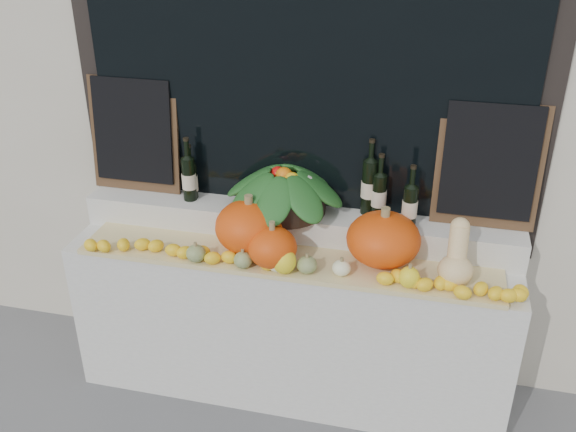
{
  "coord_description": "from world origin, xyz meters",
  "views": [
    {
      "loc": [
        0.64,
        -1.23,
        2.57
      ],
      "look_at": [
        0.0,
        1.45,
        1.12
      ],
      "focal_mm": 40.0,
      "sensor_mm": 36.0,
      "label": 1
    }
  ],
  "objects": [
    {
      "name": "display_sill",
      "position": [
        0.0,
        1.52,
        0.44
      ],
      "size": [
        2.3,
        0.55,
        0.88
      ],
      "primitive_type": "cube",
      "color": "silver",
      "rests_on": "ground"
    },
    {
      "name": "rear_tier",
      "position": [
        0.0,
        1.68,
        0.96
      ],
      "size": [
        2.3,
        0.25,
        0.16
      ],
      "primitive_type": "cube",
      "color": "silver",
      "rests_on": "display_sill"
    },
    {
      "name": "straw_bedding",
      "position": [
        0.0,
        1.4,
        0.89
      ],
      "size": [
        2.1,
        0.32,
        0.02
      ],
      "primitive_type": "cube",
      "color": "tan",
      "rests_on": "display_sill"
    },
    {
      "name": "pumpkin_left",
      "position": [
        -0.2,
        1.45,
        1.04
      ],
      "size": [
        0.38,
        0.38,
        0.27
      ],
      "primitive_type": "ellipsoid",
      "rotation": [
        0.0,
        0.0,
        -0.1
      ],
      "color": "#EA4C0C",
      "rests_on": "straw_bedding"
    },
    {
      "name": "pumpkin_right",
      "position": [
        0.46,
        1.48,
        1.03
      ],
      "size": [
        0.41,
        0.41,
        0.26
      ],
      "primitive_type": "ellipsoid",
      "rotation": [
        0.0,
        0.0,
        -0.17
      ],
      "color": "#EA4C0C",
      "rests_on": "straw_bedding"
    },
    {
      "name": "pumpkin_center",
      "position": [
        -0.05,
        1.33,
        1.0
      ],
      "size": [
        0.25,
        0.25,
        0.2
      ],
      "primitive_type": "ellipsoid",
      "rotation": [
        0.0,
        0.0,
        -0.03
      ],
      "color": "#EA4C0C",
      "rests_on": "straw_bedding"
    },
    {
      "name": "butternut_squash",
      "position": [
        0.81,
        1.39,
        1.02
      ],
      "size": [
        0.16,
        0.22,
        0.3
      ],
      "color": "#F1CC8E",
      "rests_on": "straw_bedding"
    },
    {
      "name": "decorative_gourds",
      "position": [
        0.07,
        1.29,
        0.95
      ],
      "size": [
        1.13,
        0.15,
        0.15
      ],
      "color": "#355D1C",
      "rests_on": "straw_bedding"
    },
    {
      "name": "lemon_heap",
      "position": [
        0.0,
        1.29,
        0.94
      ],
      "size": [
        2.2,
        0.16,
        0.06
      ],
      "primitive_type": null,
      "color": "yellow",
      "rests_on": "straw_bedding"
    },
    {
      "name": "produce_bowl",
      "position": [
        -0.07,
        1.66,
        1.16
      ],
      "size": [
        0.66,
        0.66,
        0.25
      ],
      "color": "black",
      "rests_on": "rear_tier"
    },
    {
      "name": "wine_bottle_far_left",
      "position": [
        -0.59,
        1.67,
        1.16
      ],
      "size": [
        0.08,
        0.08,
        0.35
      ],
      "color": "black",
      "rests_on": "rear_tier"
    },
    {
      "name": "wine_bottle_near_left",
      "position": [
        -0.59,
        1.69,
        1.14
      ],
      "size": [
        0.08,
        0.08,
        0.31
      ],
      "color": "black",
      "rests_on": "rear_tier"
    },
    {
      "name": "wine_bottle_tall",
      "position": [
        0.36,
        1.73,
        1.19
      ],
      "size": [
        0.08,
        0.08,
        0.4
      ],
      "color": "black",
      "rests_on": "rear_tier"
    },
    {
      "name": "wine_bottle_near_right",
      "position": [
        0.41,
        1.71,
        1.16
      ],
      "size": [
        0.08,
        0.08,
        0.34
      ],
      "color": "black",
      "rests_on": "rear_tier"
    },
    {
      "name": "wine_bottle_far_right",
      "position": [
        0.57,
        1.64,
        1.15
      ],
      "size": [
        0.08,
        0.08,
        0.32
      ],
      "color": "black",
      "rests_on": "rear_tier"
    },
    {
      "name": "chalkboard_left",
      "position": [
        -0.92,
        1.74,
        1.36
      ],
      "size": [
        0.5,
        0.09,
        0.62
      ],
      "rotation": [
        -0.11,
        0.0,
        0.0
      ],
      "color": "#4C331E",
      "rests_on": "rear_tier"
    },
    {
      "name": "chalkboard_right",
      "position": [
        0.92,
        1.74,
        1.36
      ],
      "size": [
        0.5,
        0.09,
        0.62
      ],
      "rotation": [
        -0.11,
        0.0,
        0.0
      ],
      "color": "#4C331E",
      "rests_on": "rear_tier"
    }
  ]
}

